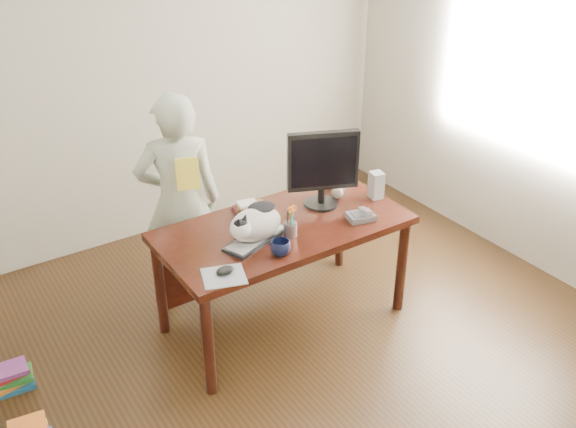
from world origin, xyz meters
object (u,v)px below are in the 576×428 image
(pen_cup, at_px, (290,228))
(book_stack, at_px, (249,208))
(mouse, at_px, (225,270))
(book_pile_b, at_px, (11,378))
(baseball, at_px, (337,193))
(cat, at_px, (254,223))
(monitor, at_px, (323,165))
(phone, at_px, (361,216))
(calculator, at_px, (335,182))
(coffee_mug, at_px, (280,248))
(desk, at_px, (277,239))
(keyboard, at_px, (256,239))
(speaker, at_px, (376,185))
(person, at_px, (180,203))

(pen_cup, xyz_separation_m, book_stack, (-0.06, 0.40, -0.02))
(mouse, distance_m, book_pile_b, 1.48)
(baseball, bearing_deg, pen_cup, -156.03)
(cat, height_order, monitor, monitor)
(mouse, distance_m, phone, 1.04)
(monitor, height_order, calculator, monitor)
(coffee_mug, distance_m, phone, 0.67)
(desk, height_order, monitor, monitor)
(book_stack, bearing_deg, coffee_mug, -83.01)
(baseball, xyz_separation_m, book_stack, (-0.60, 0.16, -0.01))
(coffee_mug, height_order, book_pile_b, coffee_mug)
(cat, height_order, baseball, cat)
(calculator, bearing_deg, cat, -170.59)
(phone, distance_m, book_stack, 0.73)
(pen_cup, bearing_deg, calculator, 31.97)
(pen_cup, bearing_deg, keyboard, 161.54)
(keyboard, height_order, speaker, speaker)
(baseball, distance_m, book_stack, 0.62)
(person, bearing_deg, cat, 125.16)
(keyboard, height_order, book_stack, book_stack)
(coffee_mug, bearing_deg, cat, 103.36)
(mouse, bearing_deg, book_pile_b, 169.35)
(monitor, xyz_separation_m, speaker, (0.38, -0.10, -0.21))
(pen_cup, height_order, baseball, pen_cup)
(cat, height_order, coffee_mug, cat)
(speaker, bearing_deg, calculator, 123.11)
(baseball, xyz_separation_m, calculator, (0.11, 0.17, -0.01))
(speaker, bearing_deg, book_pile_b, -176.87)
(desk, xyz_separation_m, pen_cup, (-0.04, -0.22, 0.21))
(speaker, xyz_separation_m, baseball, (-0.23, 0.13, -0.05))
(cat, distance_m, baseball, 0.79)
(mouse, distance_m, speaker, 1.34)
(keyboard, height_order, book_pile_b, keyboard)
(monitor, xyz_separation_m, person, (-0.79, 0.53, -0.28))
(baseball, bearing_deg, book_stack, 165.34)
(cat, bearing_deg, coffee_mug, -96.70)
(coffee_mug, relative_size, book_stack, 0.52)
(cat, relative_size, calculator, 2.01)
(cat, relative_size, phone, 2.19)
(mouse, relative_size, phone, 0.64)
(phone, xyz_separation_m, book_pile_b, (-2.18, 0.57, -0.70))
(mouse, distance_m, person, 0.90)
(calculator, height_order, person, person)
(baseball, relative_size, calculator, 0.39)
(book_pile_b, bearing_deg, cat, -16.32)
(phone, xyz_separation_m, speaker, (0.28, 0.19, 0.07))
(mouse, bearing_deg, cat, 51.74)
(monitor, bearing_deg, mouse, -136.10)
(monitor, xyz_separation_m, phone, (0.10, -0.29, -0.27))
(desk, height_order, book_pile_b, desk)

